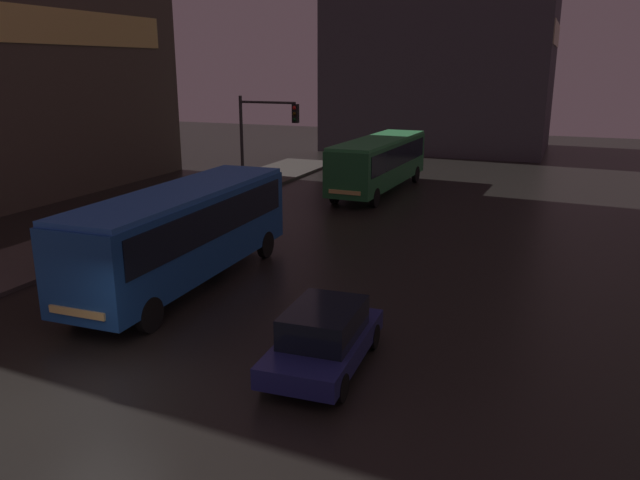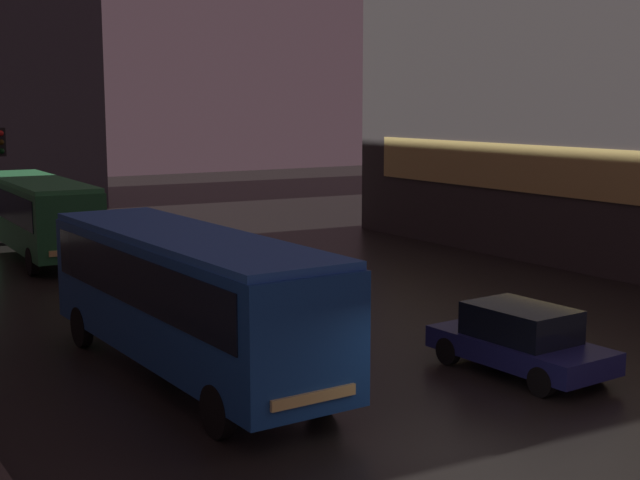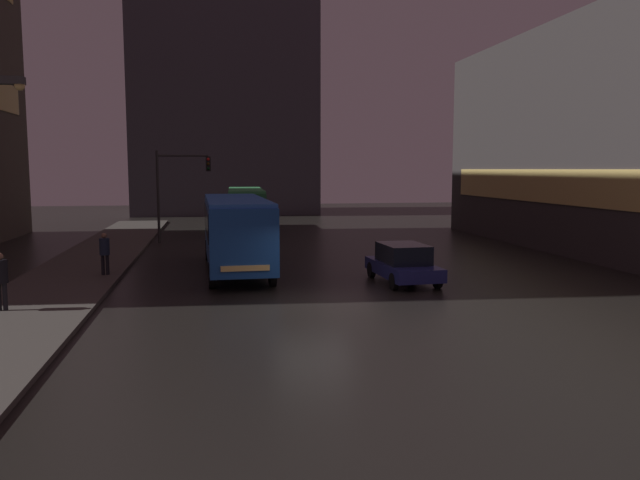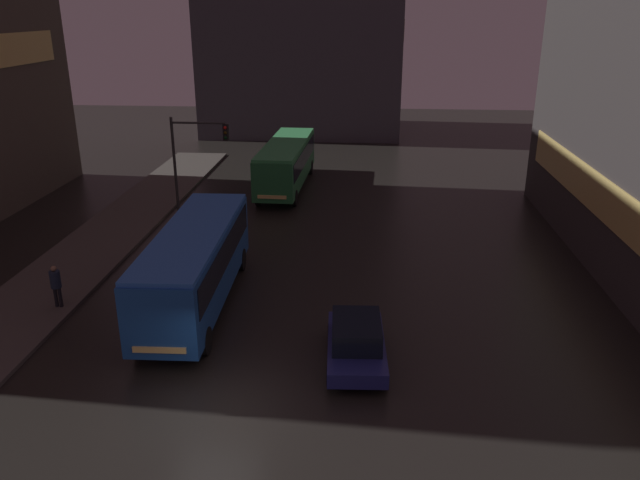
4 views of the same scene
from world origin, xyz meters
name	(u,v)px [view 2 (image 2 of 4)]	position (x,y,z in m)	size (l,w,h in m)	color
ground_plane	(481,461)	(0.00, 0.00, 0.00)	(120.00, 120.00, 0.00)	black
bus_near	(186,288)	(-2.26, 7.08, 1.99)	(2.78, 10.30, 3.22)	#194793
bus_far	(36,209)	(-0.90, 24.59, 1.90)	(2.80, 10.72, 3.07)	#236B38
car_taxi	(520,339)	(4.14, 3.30, 0.78)	(2.10, 4.29, 1.54)	navy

